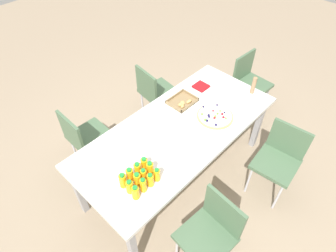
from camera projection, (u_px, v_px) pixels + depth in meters
name	position (u px, v px, depth m)	size (l,w,h in m)	color
ground_plane	(177.00, 174.00, 3.32)	(12.00, 12.00, 0.00)	gray
party_table	(178.00, 133.00, 2.83)	(2.12, 0.93, 0.75)	silver
chair_far_right	(154.00, 91.00, 3.59)	(0.45, 0.45, 0.83)	#4C6B4C
chair_near_right	(280.00, 157.00, 2.86)	(0.43, 0.43, 0.83)	#4C6B4C
chair_far_left	(84.00, 136.00, 3.05)	(0.41, 0.41, 0.83)	#4C6B4C
chair_end	(249.00, 80.00, 3.75)	(0.42, 0.42, 0.83)	#4C6B4C
chair_near_left	(212.00, 230.00, 2.33)	(0.43, 0.43, 0.83)	#4C6B4C
juice_bottle_0	(136.00, 192.00, 2.21)	(0.06, 0.06, 0.14)	#FAAC14
juice_bottle_1	(143.00, 185.00, 2.26)	(0.05, 0.05, 0.15)	#F9AC14
juice_bottle_2	(150.00, 180.00, 2.30)	(0.06, 0.06, 0.14)	#F9AB14
juice_bottle_3	(157.00, 175.00, 2.33)	(0.05, 0.05, 0.14)	#F9AC14
juice_bottle_4	(130.00, 187.00, 2.25)	(0.06, 0.06, 0.13)	#FAAD14
juice_bottle_5	(137.00, 180.00, 2.29)	(0.06, 0.06, 0.15)	#FAAE14
juice_bottle_6	(143.00, 175.00, 2.33)	(0.05, 0.05, 0.14)	#F9AE14
juice_bottle_7	(150.00, 169.00, 2.36)	(0.06, 0.06, 0.15)	#FAAE14
juice_bottle_8	(123.00, 180.00, 2.29)	(0.06, 0.06, 0.15)	#F9AB14
juice_bottle_9	(130.00, 175.00, 2.33)	(0.06, 0.06, 0.14)	#FAAC14
juice_bottle_10	(137.00, 169.00, 2.37)	(0.06, 0.06, 0.14)	#FAAE14
juice_bottle_11	(144.00, 164.00, 2.41)	(0.06, 0.06, 0.13)	#F9AC14
fruit_pizza	(215.00, 116.00, 2.89)	(0.36, 0.36, 0.05)	tan
snack_tray	(183.00, 102.00, 3.04)	(0.28, 0.23, 0.04)	olive
plate_stack	(183.00, 136.00, 2.69)	(0.20, 0.20, 0.04)	silver
napkin_stack	(201.00, 86.00, 3.23)	(0.15, 0.15, 0.02)	red
cardboard_tube	(254.00, 85.00, 3.10)	(0.04, 0.04, 0.20)	#9E7A56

